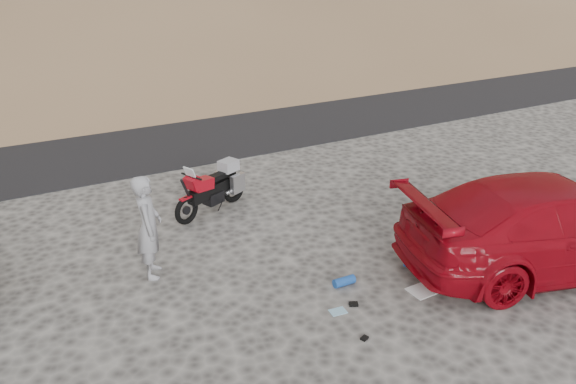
% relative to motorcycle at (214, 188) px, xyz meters
% --- Properties ---
extents(ground, '(140.00, 140.00, 0.00)m').
position_rel_motorcycle_xyz_m(ground, '(-0.40, -2.73, -0.53)').
color(ground, '#403D3B').
rests_on(ground, ground).
extents(road, '(120.00, 7.00, 0.05)m').
position_rel_motorcycle_xyz_m(road, '(-0.40, 6.27, -0.53)').
color(road, black).
rests_on(road, ground).
extents(motorcycle, '(1.96, 1.09, 1.25)m').
position_rel_motorcycle_xyz_m(motorcycle, '(0.00, 0.00, 0.00)').
color(motorcycle, black).
rests_on(motorcycle, ground).
extents(man, '(0.64, 0.80, 1.90)m').
position_rel_motorcycle_xyz_m(man, '(-1.95, -1.97, -0.53)').
color(man, '#95949A').
rests_on(man, ground).
extents(red_car, '(6.10, 3.63, 1.66)m').
position_rel_motorcycle_xyz_m(red_car, '(4.59, -5.06, -0.53)').
color(red_car, '#9A0814').
rests_on(red_car, ground).
extents(gear_white_cloth, '(0.46, 0.41, 0.01)m').
position_rel_motorcycle_xyz_m(gear_white_cloth, '(1.95, -4.67, -0.53)').
color(gear_white_cloth, white).
rests_on(gear_white_cloth, ground).
extents(gear_blue_mat, '(0.40, 0.16, 0.16)m').
position_rel_motorcycle_xyz_m(gear_blue_mat, '(0.87, -3.89, -0.45)').
color(gear_blue_mat, '#1B4BA3').
rests_on(gear_blue_mat, ground).
extents(gear_bottle, '(0.08, 0.08, 0.20)m').
position_rel_motorcycle_xyz_m(gear_bottle, '(2.23, -3.88, -0.44)').
color(gear_bottle, '#1B4BA3').
rests_on(gear_bottle, ground).
extents(gear_funnel, '(0.17, 0.17, 0.18)m').
position_rel_motorcycle_xyz_m(gear_funnel, '(2.97, -4.36, -0.44)').
color(gear_funnel, '#B32A0B').
rests_on(gear_funnel, ground).
extents(gear_glove_a, '(0.18, 0.16, 0.04)m').
position_rel_motorcycle_xyz_m(gear_glove_a, '(0.68, -4.46, -0.51)').
color(gear_glove_a, black).
rests_on(gear_glove_a, ground).
extents(gear_glove_b, '(0.13, 0.12, 0.04)m').
position_rel_motorcycle_xyz_m(gear_glove_b, '(0.34, -5.26, -0.51)').
color(gear_glove_b, black).
rests_on(gear_glove_b, ground).
extents(gear_blue_cloth, '(0.28, 0.22, 0.01)m').
position_rel_motorcycle_xyz_m(gear_blue_cloth, '(0.36, -4.49, -0.53)').
color(gear_blue_cloth, '#8DBFDA').
rests_on(gear_blue_cloth, ground).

